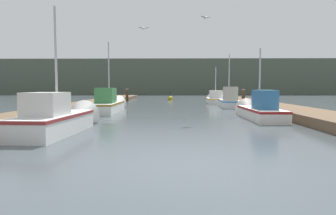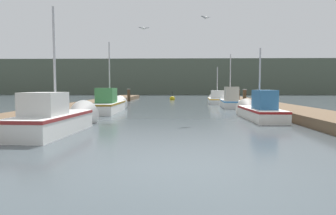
# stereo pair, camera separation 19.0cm
# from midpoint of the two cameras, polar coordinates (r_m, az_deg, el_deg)

# --- Properties ---
(ground_plane) EXTENTS (200.00, 200.00, 0.00)m
(ground_plane) POSITION_cam_midpoint_polar(r_m,az_deg,el_deg) (6.05, 1.29, -11.31)
(ground_plane) COLOR #424C51
(dock_left) EXTENTS (2.59, 40.00, 0.42)m
(dock_left) POSITION_cam_midpoint_polar(r_m,az_deg,el_deg) (22.81, -15.40, 0.37)
(dock_left) COLOR brown
(dock_left) RESTS_ON ground_plane
(dock_right) EXTENTS (2.59, 40.00, 0.42)m
(dock_right) POSITION_cam_midpoint_polar(r_m,az_deg,el_deg) (22.83, 17.54, 0.33)
(dock_right) COLOR brown
(dock_right) RESTS_ON ground_plane
(distant_shore_ridge) EXTENTS (120.00, 16.00, 7.10)m
(distant_shore_ridge) POSITION_cam_midpoint_polar(r_m,az_deg,el_deg) (66.96, 1.03, 5.67)
(distant_shore_ridge) COLOR #4C5647
(distant_shore_ridge) RESTS_ON ground_plane
(fishing_boat_0) EXTENTS (1.65, 5.14, 4.66)m
(fishing_boat_0) POSITION_cam_midpoint_polar(r_m,az_deg,el_deg) (11.34, -20.26, -1.96)
(fishing_boat_0) COLOR silver
(fishing_boat_0) RESTS_ON ground_plane
(fishing_boat_1) EXTENTS (1.37, 5.17, 3.84)m
(fishing_boat_1) POSITION_cam_midpoint_polar(r_m,az_deg,el_deg) (15.65, 16.47, -0.44)
(fishing_boat_1) COLOR silver
(fishing_boat_1) RESTS_ON ground_plane
(fishing_boat_2) EXTENTS (1.42, 6.29, 4.71)m
(fishing_boat_2) POSITION_cam_midpoint_polar(r_m,az_deg,el_deg) (19.69, -11.25, 0.65)
(fishing_boat_2) COLOR silver
(fishing_boat_2) RESTS_ON ground_plane
(fishing_boat_3) EXTENTS (1.68, 5.51, 4.49)m
(fishing_boat_3) POSITION_cam_midpoint_polar(r_m,az_deg,el_deg) (24.34, 11.24, 1.33)
(fishing_boat_3) COLOR silver
(fishing_boat_3) RESTS_ON ground_plane
(fishing_boat_4) EXTENTS (1.84, 4.85, 3.96)m
(fishing_boat_4) POSITION_cam_midpoint_polar(r_m,az_deg,el_deg) (29.18, 8.81, 1.55)
(fishing_boat_4) COLOR silver
(fishing_boat_4) RESTS_ON ground_plane
(mooring_piling_0) EXTENTS (0.30, 0.30, 1.41)m
(mooring_piling_0) POSITION_cam_midpoint_polar(r_m,az_deg,el_deg) (25.74, 12.74, 1.92)
(mooring_piling_0) COLOR #473523
(mooring_piling_0) RESTS_ON ground_plane
(mooring_piling_1) EXTENTS (0.31, 0.31, 1.40)m
(mooring_piling_1) POSITION_cam_midpoint_polar(r_m,az_deg,el_deg) (24.00, 13.93, 1.75)
(mooring_piling_1) COLOR #473523
(mooring_piling_1) RESTS_ON ground_plane
(mooring_piling_2) EXTENTS (0.37, 0.37, 1.35)m
(mooring_piling_2) POSITION_cam_midpoint_polar(r_m,az_deg,el_deg) (32.80, -7.98, 2.36)
(mooring_piling_2) COLOR #473523
(mooring_piling_2) RESTS_ON ground_plane
(mooring_piling_3) EXTENTS (0.26, 0.26, 1.32)m
(mooring_piling_3) POSITION_cam_midpoint_polar(r_m,az_deg,el_deg) (19.99, 16.84, 1.16)
(mooring_piling_3) COLOR #473523
(mooring_piling_3) RESTS_ON ground_plane
(channel_buoy) EXTENTS (0.61, 0.61, 1.11)m
(channel_buoy) POSITION_cam_midpoint_polar(r_m,az_deg,el_deg) (35.50, 0.30, 1.70)
(channel_buoy) COLOR gold
(channel_buoy) RESTS_ON ground_plane
(seagull_lead) EXTENTS (0.53, 0.39, 0.12)m
(seagull_lead) POSITION_cam_midpoint_polar(r_m,az_deg,el_deg) (16.17, 6.86, 16.63)
(seagull_lead) COLOR white
(seagull_1) EXTENTS (0.56, 0.30, 0.12)m
(seagull_1) POSITION_cam_midpoint_polar(r_m,az_deg,el_deg) (16.68, -4.99, 14.81)
(seagull_1) COLOR white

